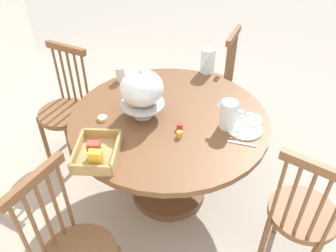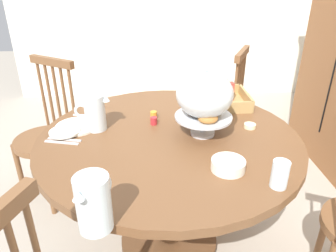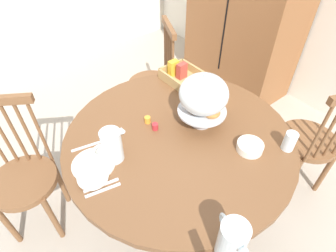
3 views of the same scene
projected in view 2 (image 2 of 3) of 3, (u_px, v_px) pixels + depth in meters
name	position (u px, v px, depth m)	size (l,w,h in m)	color
ground_plane	(177.00, 228.00, 2.02)	(10.00, 10.00, 0.00)	#A89E8E
dining_table	(169.00, 168.00, 1.66)	(1.30, 1.30, 0.74)	brown
windsor_chair_by_cabinet	(218.00, 115.00, 2.48)	(0.44, 0.44, 0.97)	brown
windsor_chair_facing_door	(48.00, 139.00, 2.14)	(0.46, 0.46, 0.97)	brown
pastry_stand_with_dome	(205.00, 97.00, 1.50)	(0.28, 0.28, 0.34)	silver
orange_juice_pitcher	(94.00, 205.00, 0.98)	(0.19, 0.11, 0.19)	silver
milk_pitcher	(95.00, 114.00, 1.60)	(0.10, 0.19, 0.18)	silver
cereal_basket	(227.00, 97.00, 1.95)	(0.32, 0.24, 0.12)	tan
china_plate_large	(77.00, 126.00, 1.65)	(0.22, 0.22, 0.01)	white
china_plate_small	(65.00, 132.00, 1.57)	(0.15, 0.15, 0.01)	white
cereal_bowl	(228.00, 165.00, 1.29)	(0.14, 0.14, 0.04)	white
drinking_glass	(280.00, 174.00, 1.18)	(0.06, 0.06, 0.11)	silver
butter_dish	(250.00, 126.00, 1.64)	(0.06, 0.06, 0.02)	beige
jam_jar_strawberry	(154.00, 120.00, 1.68)	(0.04, 0.04, 0.04)	#B7282D
jam_jar_apricot	(154.00, 115.00, 1.74)	(0.04, 0.04, 0.04)	orange
table_knife	(65.00, 140.00, 1.53)	(0.17, 0.01, 0.01)	silver
dinner_fork	(62.00, 143.00, 1.50)	(0.17, 0.01, 0.01)	silver
soup_spoon	(88.00, 116.00, 1.78)	(0.17, 0.01, 0.01)	silver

